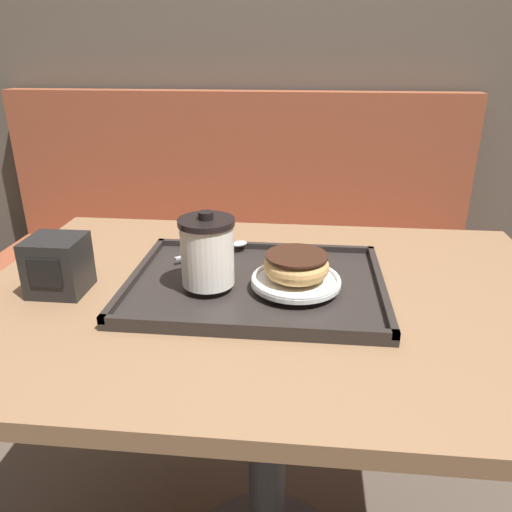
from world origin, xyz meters
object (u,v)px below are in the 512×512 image
coffee_cup_front (207,251)px  spoon (229,246)px  napkin_dispenser (58,265)px  donut_chocolate_glazed (296,265)px

coffee_cup_front → spoon: 0.17m
coffee_cup_front → napkin_dispenser: (-0.27, -0.01, -0.03)m
coffee_cup_front → donut_chocolate_glazed: coffee_cup_front is taller
donut_chocolate_glazed → napkin_dispenser: 0.42m
spoon → napkin_dispenser: (-0.28, -0.17, 0.02)m
spoon → donut_chocolate_glazed: bearing=-83.0°
donut_chocolate_glazed → spoon: (-0.14, 0.15, -0.03)m
donut_chocolate_glazed → napkin_dispenser: size_ratio=1.12×
donut_chocolate_glazed → napkin_dispenser: bearing=-176.9°
donut_chocolate_glazed → spoon: 0.21m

